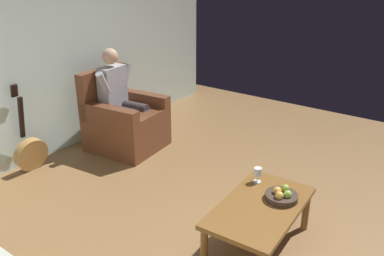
# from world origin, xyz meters

# --- Properties ---
(ground_plane) EXTENTS (7.01, 7.01, 0.00)m
(ground_plane) POSITION_xyz_m (0.00, 0.00, 0.00)
(ground_plane) COLOR brown
(wall_back) EXTENTS (6.12, 0.06, 2.59)m
(wall_back) POSITION_xyz_m (0.00, -2.95, 1.30)
(wall_back) COLOR silver
(wall_back) RESTS_ON ground
(armchair) EXTENTS (0.86, 0.91, 1.00)m
(armchair) POSITION_xyz_m (-0.62, -2.31, 0.34)
(armchair) COLOR brown
(armchair) RESTS_ON ground
(person_seated) EXTENTS (0.63, 0.62, 1.27)m
(person_seated) POSITION_xyz_m (-0.61, -2.34, 0.68)
(person_seated) COLOR #9B999F
(person_seated) RESTS_ON ground
(coffee_table) EXTENTS (1.05, 0.63, 0.41)m
(coffee_table) POSITION_xyz_m (0.17, 0.01, 0.36)
(coffee_table) COLOR brown
(coffee_table) RESTS_ON ground
(guitar) EXTENTS (0.38, 0.23, 1.01)m
(guitar) POSITION_xyz_m (0.46, -2.75, 0.23)
(guitar) COLOR #AC7B41
(guitar) RESTS_ON ground
(wine_glass_near) EXTENTS (0.07, 0.07, 0.14)m
(wine_glass_near) POSITION_xyz_m (-0.15, -0.19, 0.51)
(wine_glass_near) COLOR silver
(wine_glass_near) RESTS_ON coffee_table
(fruit_bowl) EXTENTS (0.27, 0.27, 0.11)m
(fruit_bowl) POSITION_xyz_m (-0.01, 0.11, 0.45)
(fruit_bowl) COLOR #3A2C22
(fruit_bowl) RESTS_ON coffee_table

